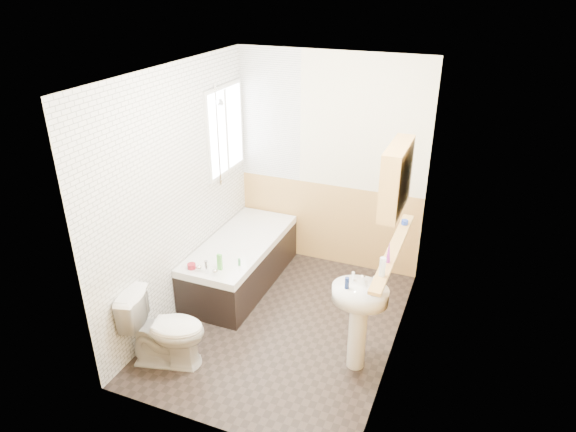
# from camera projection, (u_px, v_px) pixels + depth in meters

# --- Properties ---
(floor) EXTENTS (2.80, 2.80, 0.00)m
(floor) POSITION_uv_depth(u_px,v_px,m) (282.00, 324.00, 5.20)
(floor) COLOR black
(floor) RESTS_ON ground
(ceiling) EXTENTS (2.80, 2.80, 0.00)m
(ceiling) POSITION_uv_depth(u_px,v_px,m) (281.00, 72.00, 4.12)
(ceiling) COLOR white
(ceiling) RESTS_ON ground
(wall_back) EXTENTS (2.20, 0.02, 2.50)m
(wall_back) POSITION_uv_depth(u_px,v_px,m) (329.00, 164.00, 5.83)
(wall_back) COLOR #F6ECCB
(wall_back) RESTS_ON ground
(wall_front) EXTENTS (2.20, 0.02, 2.50)m
(wall_front) POSITION_uv_depth(u_px,v_px,m) (202.00, 295.00, 3.48)
(wall_front) COLOR #F6ECCB
(wall_front) RESTS_ON ground
(wall_left) EXTENTS (0.02, 2.80, 2.50)m
(wall_left) POSITION_uv_depth(u_px,v_px,m) (178.00, 195.00, 5.03)
(wall_left) COLOR #F6ECCB
(wall_left) RESTS_ON ground
(wall_right) EXTENTS (0.02, 2.80, 2.50)m
(wall_right) POSITION_uv_depth(u_px,v_px,m) (404.00, 234.00, 4.28)
(wall_right) COLOR #F6ECCB
(wall_right) RESTS_ON ground
(wainscot_right) EXTENTS (0.01, 2.80, 1.00)m
(wainscot_right) POSITION_uv_depth(u_px,v_px,m) (394.00, 307.00, 4.61)
(wainscot_right) COLOR #DCA75A
(wainscot_right) RESTS_ON wall_right
(wainscot_front) EXTENTS (2.20, 0.01, 1.00)m
(wainscot_front) POSITION_uv_depth(u_px,v_px,m) (211.00, 377.00, 3.82)
(wainscot_front) COLOR #DCA75A
(wainscot_front) RESTS_ON wall_front
(wainscot_back) EXTENTS (2.20, 0.01, 1.00)m
(wainscot_back) POSITION_uv_depth(u_px,v_px,m) (327.00, 223.00, 6.14)
(wainscot_back) COLOR #DCA75A
(wainscot_back) RESTS_ON wall_back
(tile_cladding_left) EXTENTS (0.01, 2.80, 2.50)m
(tile_cladding_left) POSITION_uv_depth(u_px,v_px,m) (179.00, 195.00, 5.02)
(tile_cladding_left) COLOR white
(tile_cladding_left) RESTS_ON wall_left
(tile_return_back) EXTENTS (0.75, 0.01, 1.50)m
(tile_return_back) POSITION_uv_depth(u_px,v_px,m) (270.00, 115.00, 5.84)
(tile_return_back) COLOR white
(tile_return_back) RESTS_ON wall_back
(window) EXTENTS (0.03, 0.79, 0.99)m
(window) POSITION_uv_depth(u_px,v_px,m) (226.00, 130.00, 5.64)
(window) COLOR white
(window) RESTS_ON wall_left
(bathtub) EXTENTS (0.70, 1.64, 0.68)m
(bathtub) POSITION_uv_depth(u_px,v_px,m) (241.00, 261.00, 5.78)
(bathtub) COLOR black
(bathtub) RESTS_ON floor
(shower_riser) EXTENTS (0.10, 0.07, 1.10)m
(shower_riser) POSITION_uv_depth(u_px,v_px,m) (218.00, 128.00, 5.42)
(shower_riser) COLOR silver
(shower_riser) RESTS_ON wall_left
(toilet) EXTENTS (0.80, 0.57, 0.71)m
(toilet) POSITION_uv_depth(u_px,v_px,m) (165.00, 329.00, 4.56)
(toilet) COLOR white
(toilet) RESTS_ON floor
(sink) EXTENTS (0.49, 0.39, 0.94)m
(sink) POSITION_uv_depth(u_px,v_px,m) (359.00, 311.00, 4.41)
(sink) COLOR white
(sink) RESTS_ON floor
(pine_shelf) EXTENTS (0.10, 1.42, 0.03)m
(pine_shelf) POSITION_uv_depth(u_px,v_px,m) (394.00, 250.00, 4.34)
(pine_shelf) COLOR #DCA75A
(pine_shelf) RESTS_ON wall_right
(medicine_cabinet) EXTENTS (0.15, 0.60, 0.55)m
(medicine_cabinet) POSITION_uv_depth(u_px,v_px,m) (396.00, 178.00, 4.00)
(medicine_cabinet) COLOR #DCA75A
(medicine_cabinet) RESTS_ON wall_right
(foam_can) EXTENTS (0.06, 0.06, 0.16)m
(foam_can) POSITION_uv_depth(u_px,v_px,m) (382.00, 267.00, 3.92)
(foam_can) COLOR silver
(foam_can) RESTS_ON pine_shelf
(green_bottle) EXTENTS (0.05, 0.05, 0.19)m
(green_bottle) POSITION_uv_depth(u_px,v_px,m) (389.00, 252.00, 4.09)
(green_bottle) COLOR purple
(green_bottle) RESTS_ON pine_shelf
(black_jar) EXTENTS (0.06, 0.06, 0.04)m
(black_jar) POSITION_uv_depth(u_px,v_px,m) (405.00, 222.00, 4.74)
(black_jar) COLOR #19339E
(black_jar) RESTS_ON pine_shelf
(soap_bottle) EXTENTS (0.09, 0.17, 0.08)m
(soap_bottle) POSITION_uv_depth(u_px,v_px,m) (376.00, 290.00, 4.20)
(soap_bottle) COLOR navy
(soap_bottle) RESTS_ON sink
(clear_bottle) EXTENTS (0.04, 0.04, 0.10)m
(clear_bottle) POSITION_uv_depth(u_px,v_px,m) (347.00, 283.00, 4.27)
(clear_bottle) COLOR navy
(clear_bottle) RESTS_ON sink
(blue_gel) EXTENTS (0.05, 0.03, 0.17)m
(blue_gel) POSITION_uv_depth(u_px,v_px,m) (220.00, 262.00, 5.09)
(blue_gel) COLOR #59C647
(blue_gel) RESTS_ON bathtub
(cream_jar) EXTENTS (0.09, 0.09, 0.05)m
(cream_jar) POSITION_uv_depth(u_px,v_px,m) (192.00, 266.00, 5.13)
(cream_jar) COLOR maroon
(cream_jar) RESTS_ON bathtub
(orange_bottle) EXTENTS (0.03, 0.03, 0.08)m
(orange_bottle) POSITION_uv_depth(u_px,v_px,m) (239.00, 262.00, 5.18)
(orange_bottle) COLOR #388447
(orange_bottle) RESTS_ON bathtub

